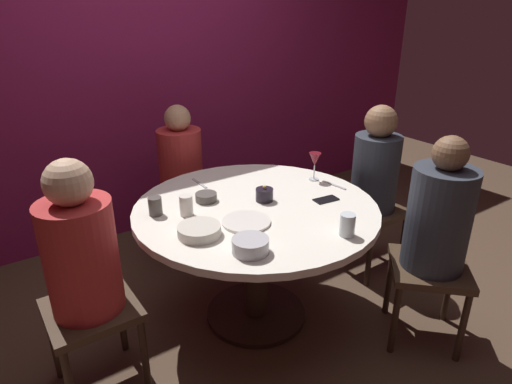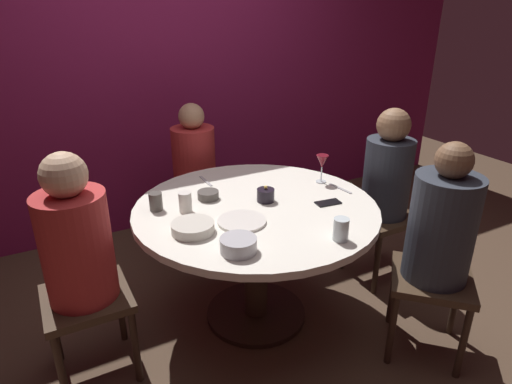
# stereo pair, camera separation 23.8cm
# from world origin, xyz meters

# --- Properties ---
(ground_plane) EXTENTS (8.00, 8.00, 0.00)m
(ground_plane) POSITION_xyz_m (0.00, 0.00, 0.00)
(ground_plane) COLOR #4C3828
(back_wall) EXTENTS (6.00, 0.10, 2.60)m
(back_wall) POSITION_xyz_m (0.00, 1.55, 1.30)
(back_wall) COLOR maroon
(back_wall) RESTS_ON ground
(dining_table) EXTENTS (1.34, 1.34, 0.74)m
(dining_table) POSITION_xyz_m (0.00, 0.00, 0.59)
(dining_table) COLOR silver
(dining_table) RESTS_ON ground
(seated_diner_left) EXTENTS (0.40, 0.40, 1.19)m
(seated_diner_left) POSITION_xyz_m (-0.93, 0.00, 0.73)
(seated_diner_left) COLOR #3F2D1E
(seated_diner_left) RESTS_ON ground
(seated_diner_back) EXTENTS (0.40, 0.40, 1.13)m
(seated_diner_back) POSITION_xyz_m (0.00, 0.96, 0.70)
(seated_diner_back) COLOR #3F2D1E
(seated_diner_back) RESTS_ON ground
(seated_diner_right) EXTENTS (0.40, 0.40, 1.18)m
(seated_diner_right) POSITION_xyz_m (0.96, 0.00, 0.73)
(seated_diner_right) COLOR #3F2D1E
(seated_diner_right) RESTS_ON ground
(seated_diner_front_right) EXTENTS (0.57, 0.57, 1.19)m
(seated_diner_front_right) POSITION_xyz_m (0.68, -0.68, 0.73)
(seated_diner_front_right) COLOR #3F2D1E
(seated_diner_front_right) RESTS_ON ground
(candle_holder) EXTENTS (0.10, 0.10, 0.09)m
(candle_holder) POSITION_xyz_m (0.07, 0.03, 0.78)
(candle_holder) COLOR black
(candle_holder) RESTS_ON dining_table
(wine_glass) EXTENTS (0.08, 0.08, 0.18)m
(wine_glass) POSITION_xyz_m (0.52, 0.11, 0.87)
(wine_glass) COLOR silver
(wine_glass) RESTS_ON dining_table
(dinner_plate) EXTENTS (0.25, 0.25, 0.01)m
(dinner_plate) POSITION_xyz_m (-0.16, -0.15, 0.75)
(dinner_plate) COLOR silver
(dinner_plate) RESTS_ON dining_table
(cell_phone) EXTENTS (0.15, 0.08, 0.01)m
(cell_phone) POSITION_xyz_m (0.36, -0.17, 0.75)
(cell_phone) COLOR black
(cell_phone) RESTS_ON dining_table
(bowl_serving_large) EXTENTS (0.17, 0.17, 0.07)m
(bowl_serving_large) POSITION_xyz_m (-0.30, -0.39, 0.78)
(bowl_serving_large) COLOR #B7B7BC
(bowl_serving_large) RESTS_ON dining_table
(bowl_salad_center) EXTENTS (0.12, 0.12, 0.05)m
(bowl_salad_center) POSITION_xyz_m (-0.20, 0.21, 0.76)
(bowl_salad_center) COLOR #4C4742
(bowl_salad_center) RESTS_ON dining_table
(bowl_small_white) EXTENTS (0.21, 0.21, 0.05)m
(bowl_small_white) POSITION_xyz_m (-0.41, -0.13, 0.77)
(bowl_small_white) COLOR beige
(bowl_small_white) RESTS_ON dining_table
(cup_near_candle) EXTENTS (0.07, 0.07, 0.11)m
(cup_near_candle) POSITION_xyz_m (-0.37, 0.11, 0.80)
(cup_near_candle) COLOR silver
(cup_near_candle) RESTS_ON dining_table
(cup_by_left_diner) EXTENTS (0.07, 0.07, 0.11)m
(cup_by_left_diner) POSITION_xyz_m (0.17, -0.52, 0.80)
(cup_by_left_diner) COLOR silver
(cup_by_left_diner) RESTS_ON dining_table
(cup_by_right_diner) EXTENTS (0.07, 0.07, 0.10)m
(cup_by_right_diner) POSITION_xyz_m (-0.50, 0.20, 0.79)
(cup_by_right_diner) COLOR #4C4742
(cup_by_right_diner) RESTS_ON dining_table
(fork_near_plate) EXTENTS (0.04, 0.18, 0.01)m
(fork_near_plate) POSITION_xyz_m (0.55, -0.03, 0.75)
(fork_near_plate) COLOR #B7B7BC
(fork_near_plate) RESTS_ON dining_table
(knife_near_plate) EXTENTS (0.02, 0.18, 0.01)m
(knife_near_plate) POSITION_xyz_m (-0.11, 0.46, 0.75)
(knife_near_plate) COLOR #B7B7BC
(knife_near_plate) RESTS_ON dining_table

